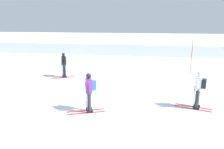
% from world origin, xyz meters
% --- Properties ---
extents(ground_plane, '(120.00, 120.00, 0.00)m').
position_xyz_m(ground_plane, '(0.00, 0.00, 0.00)').
color(ground_plane, silver).
extents(far_snow_ridge, '(80.00, 9.69, 1.25)m').
position_xyz_m(far_snow_ridge, '(0.00, 19.51, 0.63)').
color(far_snow_ridge, silver).
rests_on(far_snow_ridge, ground).
extents(skier_purple, '(1.62, 0.95, 1.71)m').
position_xyz_m(skier_purple, '(-0.69, -0.79, 0.96)').
color(skier_purple, red).
rests_on(skier_purple, ground).
extents(skier_white, '(1.63, 0.95, 1.71)m').
position_xyz_m(skier_white, '(3.96, 0.32, 0.96)').
color(skier_white, red).
rests_on(skier_white, ground).
extents(skier_black, '(1.54, 1.19, 1.71)m').
position_xyz_m(skier_black, '(-3.95, 4.72, 0.96)').
color(skier_black, red).
rests_on(skier_black, ground).
extents(trail_marker_pole, '(0.05, 0.05, 2.53)m').
position_xyz_m(trail_marker_pole, '(4.83, 7.15, 1.27)').
color(trail_marker_pole, '#C65614').
rests_on(trail_marker_pole, ground).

